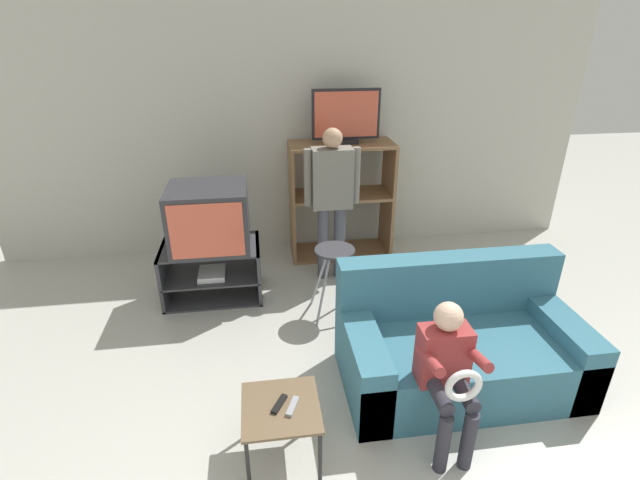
{
  "coord_description": "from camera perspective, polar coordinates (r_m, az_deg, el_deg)",
  "views": [
    {
      "loc": [
        -0.44,
        -0.86,
        2.37
      ],
      "look_at": [
        0.01,
        2.22,
        0.9
      ],
      "focal_mm": 26.0,
      "sensor_mm": 36.0,
      "label": 1
    }
  ],
  "objects": [
    {
      "name": "media_shelf",
      "position": [
        5.01,
        2.53,
        5.01
      ],
      "size": [
        1.08,
        0.48,
        1.25
      ],
      "color": "#8E6642",
      "rests_on": "ground_plane"
    },
    {
      "name": "remote_control_black",
      "position": [
        2.78,
        -5.03,
        -19.46
      ],
      "size": [
        0.1,
        0.14,
        0.02
      ],
      "primitive_type": "cube",
      "rotation": [
        0.0,
        0.0,
        -0.52
      ],
      "color": "black",
      "rests_on": "snack_table"
    },
    {
      "name": "television_main",
      "position": [
        4.22,
        -13.47,
        2.72
      ],
      "size": [
        0.69,
        0.62,
        0.56
      ],
      "color": "#2D2D33",
      "rests_on": "tv_stand"
    },
    {
      "name": "remote_control_white",
      "position": [
        2.77,
        -3.39,
        -19.77
      ],
      "size": [
        0.09,
        0.15,
        0.02
      ],
      "primitive_type": "cube",
      "rotation": [
        0.0,
        0.0,
        -0.4
      ],
      "color": "gray",
      "rests_on": "snack_table"
    },
    {
      "name": "person_standing_adult",
      "position": [
        4.41,
        1.47,
        5.97
      ],
      "size": [
        0.53,
        0.2,
        1.52
      ],
      "color": "#4C4C56",
      "rests_on": "ground_plane"
    },
    {
      "name": "person_seated_child",
      "position": [
        2.88,
        15.46,
        -14.92
      ],
      "size": [
        0.33,
        0.43,
        0.94
      ],
      "color": "#2D2D38",
      "rests_on": "ground_plane"
    },
    {
      "name": "snack_table",
      "position": [
        2.82,
        -4.83,
        -20.43
      ],
      "size": [
        0.44,
        0.44,
        0.4
      ],
      "color": "brown",
      "rests_on": "ground_plane"
    },
    {
      "name": "wall_back",
      "position": [
        5.07,
        -3.11,
        13.01
      ],
      "size": [
        6.4,
        0.06,
        2.6
      ],
      "color": "beige",
      "rests_on": "ground_plane"
    },
    {
      "name": "folding_stool",
      "position": [
        3.95,
        1.81,
        -2.71
      ],
      "size": [
        0.39,
        0.38,
        0.64
      ],
      "color": "#99999E",
      "rests_on": "ground_plane"
    },
    {
      "name": "tv_stand",
      "position": [
        4.46,
        -13.07,
        -3.76
      ],
      "size": [
        0.89,
        0.56,
        0.52
      ],
      "color": "#38383D",
      "rests_on": "ground_plane"
    },
    {
      "name": "television_flat",
      "position": [
        4.79,
        3.21,
        14.82
      ],
      "size": [
        0.69,
        0.2,
        0.53
      ],
      "color": "black",
      "rests_on": "media_shelf"
    },
    {
      "name": "couch",
      "position": [
        3.52,
        16.58,
        -12.35
      ],
      "size": [
        1.64,
        0.87,
        0.85
      ],
      "color": "teal",
      "rests_on": "ground_plane"
    }
  ]
}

